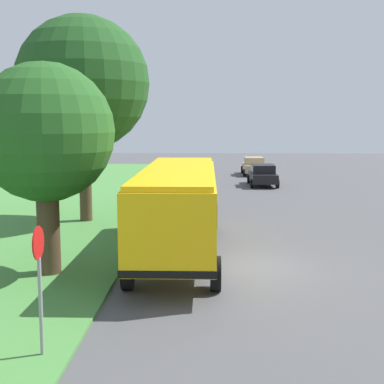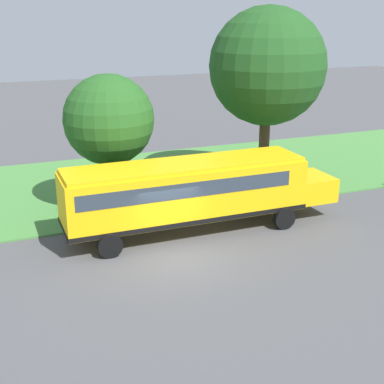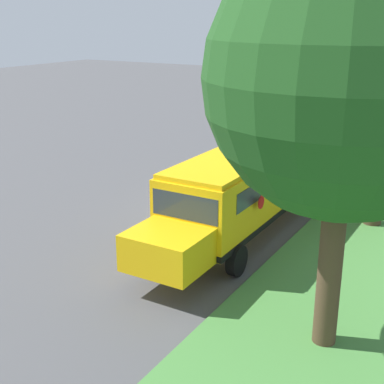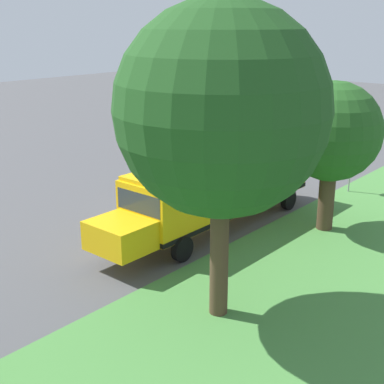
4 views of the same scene
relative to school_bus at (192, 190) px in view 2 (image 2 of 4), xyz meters
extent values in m
plane|color=#4C4C4F|center=(2.26, -1.50, -1.92)|extent=(120.00, 120.00, 0.00)
cube|color=#47843D|center=(-7.74, -1.50, -1.88)|extent=(12.00, 80.00, 0.08)
cube|color=yellow|center=(0.00, -0.29, -0.02)|extent=(2.50, 10.50, 2.20)
cube|color=yellow|center=(0.00, 5.91, -0.57)|extent=(2.20, 1.90, 1.10)
cube|color=yellow|center=(0.00, -0.29, 1.16)|extent=(2.35, 10.29, 0.16)
cube|color=black|center=(0.00, -0.29, -1.00)|extent=(2.54, 10.54, 0.20)
cube|color=#2D3842|center=(0.00, -0.59, 0.44)|extent=(2.53, 9.24, 0.64)
cube|color=#2D3842|center=(0.00, 4.91, 0.44)|extent=(2.25, 0.12, 0.80)
cylinder|color=red|center=(-1.43, 2.60, 0.13)|extent=(0.03, 0.44, 0.44)
cylinder|color=black|center=(-1.25, 3.91, -1.42)|extent=(0.30, 1.00, 1.00)
cylinder|color=black|center=(1.25, 3.91, -1.42)|extent=(0.30, 1.00, 1.00)
cylinder|color=black|center=(-1.25, -3.96, -1.42)|extent=(0.30, 1.00, 1.00)
cylinder|color=black|center=(1.25, -3.96, -1.42)|extent=(0.30, 1.00, 1.00)
cylinder|color=#4C3826|center=(-3.91, -2.58, -0.49)|extent=(0.70, 0.70, 2.87)
sphere|color=#23561E|center=(-3.91, -2.58, 2.52)|extent=(4.22, 4.22, 4.22)
sphere|color=#23561E|center=(-3.41, -2.21, 2.81)|extent=(2.37, 2.37, 2.37)
cylinder|color=#4C3826|center=(-4.74, 6.13, 0.16)|extent=(0.57, 0.57, 4.17)
sphere|color=#1E4C1C|center=(-4.74, 6.13, 4.55)|extent=(6.15, 6.15, 6.15)
sphere|color=#1E4C1C|center=(-4.12, 6.44, 4.20)|extent=(4.47, 4.47, 4.47)
camera|label=1|loc=(1.01, -18.66, 2.91)|focal=50.00mm
camera|label=2|loc=(20.22, -8.08, 7.28)|focal=50.00mm
camera|label=3|loc=(-7.75, 17.61, 5.78)|focal=50.00mm
camera|label=4|loc=(-13.81, 18.01, 6.91)|focal=50.00mm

